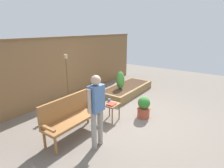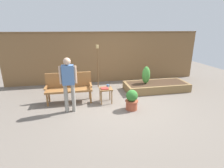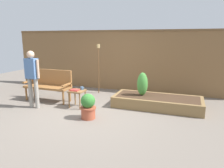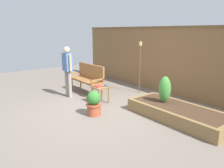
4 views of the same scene
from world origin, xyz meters
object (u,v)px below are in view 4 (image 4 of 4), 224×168
(tiki_torch, at_px, (140,58))
(shrub_near_bench, at_px, (165,89))
(potted_boxwood, at_px, (94,103))
(cup_on_table, at_px, (106,85))
(garden_bench, at_px, (88,76))
(side_table, at_px, (100,89))
(book_on_table, at_px, (98,86))
(person_by_bench, at_px, (68,67))

(tiki_torch, bearing_deg, shrub_near_bench, -26.52)
(potted_boxwood, bearing_deg, tiki_torch, 107.36)
(cup_on_table, relative_size, shrub_near_bench, 0.18)
(garden_bench, relative_size, shrub_near_bench, 2.22)
(side_table, bearing_deg, potted_boxwood, -45.08)
(garden_bench, xyz_separation_m, tiki_torch, (1.09, 1.30, 0.61))
(potted_boxwood, bearing_deg, side_table, 134.92)
(garden_bench, bearing_deg, potted_boxwood, -28.54)
(book_on_table, relative_size, person_by_bench, 0.14)
(shrub_near_bench, bearing_deg, side_table, -155.28)
(cup_on_table, height_order, book_on_table, cup_on_table)
(cup_on_table, height_order, tiki_torch, tiki_torch)
(side_table, bearing_deg, shrub_near_bench, 24.72)
(potted_boxwood, bearing_deg, garden_bench, 151.46)
(garden_bench, height_order, cup_on_table, garden_bench)
(garden_bench, distance_m, tiki_torch, 1.80)
(book_on_table, relative_size, tiki_torch, 0.13)
(cup_on_table, bearing_deg, potted_boxwood, -54.00)
(garden_bench, distance_m, cup_on_table, 1.25)
(tiki_torch, distance_m, person_by_bench, 2.31)
(garden_bench, distance_m, potted_boxwood, 2.06)
(side_table, xyz_separation_m, tiki_torch, (-0.05, 1.61, 0.76))
(tiki_torch, height_order, person_by_bench, tiki_torch)
(garden_bench, xyz_separation_m, potted_boxwood, (1.80, -0.98, -0.24))
(side_table, bearing_deg, cup_on_table, 52.55)
(person_by_bench, bearing_deg, side_table, 21.68)
(tiki_torch, relative_size, person_by_bench, 1.08)
(side_table, bearing_deg, book_on_table, -127.87)
(cup_on_table, bearing_deg, garden_bench, 170.86)
(potted_boxwood, bearing_deg, book_on_table, 139.04)
(side_table, xyz_separation_m, person_by_bench, (-1.10, -0.44, 0.54))
(side_table, xyz_separation_m, cup_on_table, (0.09, 0.12, 0.12))
(cup_on_table, height_order, shrub_near_bench, shrub_near_bench)
(potted_boxwood, height_order, person_by_bench, person_by_bench)
(book_on_table, distance_m, shrub_near_bench, 1.89)
(garden_bench, relative_size, cup_on_table, 12.56)
(book_on_table, bearing_deg, potted_boxwood, -44.67)
(side_table, relative_size, cup_on_table, 4.19)
(side_table, distance_m, person_by_bench, 1.30)
(shrub_near_bench, bearing_deg, cup_on_table, -157.67)
(garden_bench, distance_m, book_on_table, 1.16)
(cup_on_table, distance_m, person_by_bench, 1.38)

